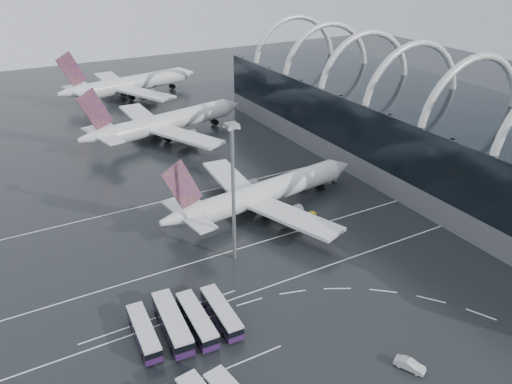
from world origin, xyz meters
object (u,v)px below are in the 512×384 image
airliner_main (262,194)px  van_curve_c (410,365)px  floodlight_mast (233,178)px  gse_cart_belly_e (277,184)px  bus_row_near_b (172,323)px  airliner_gate_b (164,123)px  bus_row_near_d (221,312)px  gse_cart_belly_b (303,188)px  gse_cart_belly_d (332,180)px  airliner_gate_c (129,85)px  gse_cart_belly_a (310,216)px  bus_row_near_a (144,332)px  bus_row_near_c (197,320)px

airliner_main → van_curve_c: bearing=-102.8°
floodlight_mast → gse_cart_belly_e: size_ratio=15.14×
bus_row_near_b → van_curve_c: bus_row_near_b is taller
airliner_gate_b → bus_row_near_d: bearing=-116.3°
gse_cart_belly_b → gse_cart_belly_d: 9.24m
bus_row_near_b → van_curve_c: (28.05, -24.83, -1.13)m
airliner_gate_c → airliner_main: bearing=-102.5°
airliner_gate_b → bus_row_near_b: (-30.04, -85.91, -3.27)m
bus_row_near_b → gse_cart_belly_b: bus_row_near_b is taller
gse_cart_belly_a → gse_cart_belly_e: (2.05, 18.34, -0.15)m
airliner_gate_b → gse_cart_belly_e: 49.66m
bus_row_near_a → floodlight_mast: bearing=-56.2°
bus_row_near_c → gse_cart_belly_d: (53.42, 34.39, -1.07)m
van_curve_c → gse_cart_belly_d: bearing=37.1°
gse_cart_belly_a → gse_cart_belly_d: 20.86m
gse_cart_belly_d → gse_cart_belly_e: size_ratio=1.28×
gse_cart_belly_a → gse_cart_belly_d: size_ratio=1.00×
bus_row_near_d → gse_cart_belly_d: bus_row_near_d is taller
airliner_main → gse_cart_belly_e: airliner_main is taller
airliner_main → gse_cart_belly_a: bearing=-53.1°
airliner_gate_c → bus_row_near_b: bearing=-115.9°
van_curve_c → gse_cart_belly_d: (29.20, 58.07, -0.10)m
airliner_main → bus_row_near_c: size_ratio=4.23×
bus_row_near_a → floodlight_mast: size_ratio=0.43×
bus_row_near_d → gse_cart_belly_a: bearing=-54.5°
bus_row_near_c → bus_row_near_d: bearing=-91.0°
bus_row_near_a → bus_row_near_d: bus_row_near_d is taller
airliner_gate_c → gse_cart_belly_b: airliner_gate_c is taller
airliner_gate_b → gse_cart_belly_a: 67.07m
airliner_main → bus_row_near_d: airliner_main is taller
airliner_gate_b → floodlight_mast: floodlight_mast is taller
airliner_gate_c → gse_cart_belly_b: bearing=-94.4°
bus_row_near_b → gse_cart_belly_d: size_ratio=5.87×
airliner_gate_b → gse_cart_belly_b: (17.98, -52.99, -4.55)m
bus_row_near_c → gse_cart_belly_a: 42.91m
bus_row_near_a → gse_cart_belly_a: 49.85m
van_curve_c → gse_cart_belly_b: bearing=44.7°
airliner_main → gse_cart_belly_d: (24.16, 5.00, -3.96)m
gse_cart_belly_e → bus_row_near_d: bearing=-131.5°
airliner_main → gse_cart_belly_d: airliner_main is taller
floodlight_mast → gse_cart_belly_b: size_ratio=12.96×
airliner_gate_b → bus_row_near_c: (-26.21, -87.07, -3.43)m
bus_row_near_a → bus_row_near_d: size_ratio=0.99×
bus_row_near_b → bus_row_near_d: (8.15, -1.43, -0.22)m
airliner_gate_c → bus_row_near_c: size_ratio=4.68×
airliner_gate_b → gse_cart_belly_e: bearing=-86.8°
bus_row_near_d → floodlight_mast: 24.69m
bus_row_near_b → airliner_gate_b: bearing=-14.9°
gse_cart_belly_a → van_curve_c: bearing=-106.4°
gse_cart_belly_b → gse_cart_belly_a: bearing=-117.7°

